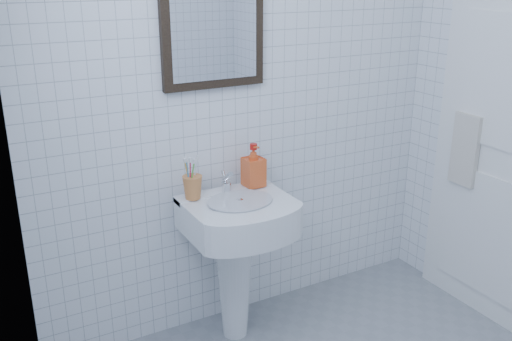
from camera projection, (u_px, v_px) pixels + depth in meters
wall_back at (248, 81)px, 2.75m from camera, size 2.20×0.02×2.50m
wall_left at (66, 215)px, 1.26m from camera, size 0.02×2.40×2.50m
washbasin at (236, 245)px, 2.74m from camera, size 0.50×0.36×0.76m
faucet at (226, 183)px, 2.71m from camera, size 0.05×0.10×0.11m
toothbrush_cup at (193, 187)px, 2.63m from camera, size 0.11×0.11×0.11m
soap_dispenser at (254, 165)px, 2.77m from camera, size 0.10×0.10×0.21m
wall_mirror at (213, 19)px, 2.55m from camera, size 0.50×0.04×0.62m
bathroom_door at (504, 134)px, 2.79m from camera, size 0.04×0.80×2.00m
towel_ring at (472, 116)px, 2.92m from camera, size 0.01×0.18×0.18m
hand_towel at (465, 150)px, 2.97m from camera, size 0.03×0.16×0.38m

